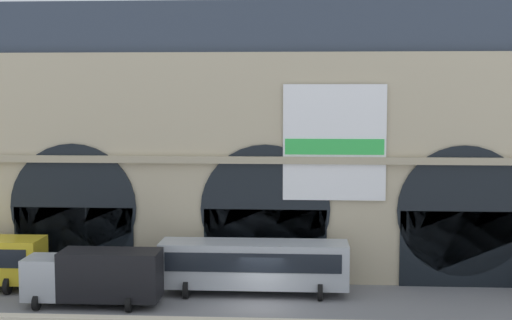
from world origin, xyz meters
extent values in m
plane|color=slate|center=(0.00, 0.00, 0.00)|extent=(200.00, 200.00, 0.00)
cube|color=#BCAD8C|center=(0.00, 7.23, 7.12)|extent=(50.44, 4.45, 14.25)
cube|color=#333D4C|center=(0.00, 7.53, 15.84)|extent=(50.44, 3.85, 3.19)
cube|color=black|center=(-12.01, 4.95, 2.33)|extent=(7.58, 0.20, 4.66)
cylinder|color=black|center=(-12.01, 4.95, 4.66)|extent=(7.98, 0.20, 7.98)
cube|color=black|center=(0.00, 4.95, 2.33)|extent=(7.58, 0.20, 4.66)
cylinder|color=black|center=(0.00, 4.95, 4.66)|extent=(7.98, 0.20, 7.98)
cube|color=black|center=(12.01, 4.95, 2.33)|extent=(7.58, 0.20, 4.66)
cylinder|color=black|center=(12.01, 4.95, 4.66)|extent=(7.98, 0.20, 7.98)
cube|color=white|center=(4.19, 4.83, 8.79)|extent=(6.22, 0.12, 7.03)
cube|color=green|center=(4.19, 4.75, 8.54)|extent=(5.97, 0.04, 0.95)
cube|color=tan|center=(0.00, 4.85, 7.71)|extent=(50.44, 0.50, 0.44)
cylinder|color=black|center=(-14.97, 1.58, 0.50)|extent=(0.28, 1.00, 1.00)
cylinder|color=black|center=(-14.97, 3.83, 0.50)|extent=(0.28, 1.00, 1.00)
cube|color=#ADB2B7|center=(-12.04, -0.35, 1.57)|extent=(2.00, 2.30, 2.30)
cube|color=black|center=(-8.29, -0.35, 1.77)|extent=(5.50, 2.30, 2.70)
cylinder|color=black|center=(-12.14, -1.39, 0.42)|extent=(0.28, 0.84, 0.84)
cylinder|color=black|center=(-12.14, 0.68, 0.42)|extent=(0.28, 0.84, 0.84)
cylinder|color=black|center=(-7.04, -1.39, 0.42)|extent=(0.28, 0.84, 0.84)
cylinder|color=black|center=(-7.04, 0.68, 0.42)|extent=(0.28, 0.84, 0.84)
cube|color=#ADB2B7|center=(-0.54, 2.57, 1.80)|extent=(11.00, 2.50, 2.60)
cube|color=black|center=(-0.54, 1.30, 2.15)|extent=(10.12, 0.04, 1.10)
cylinder|color=black|center=(-4.39, 1.45, 0.50)|extent=(0.28, 1.00, 1.00)
cylinder|color=black|center=(-4.39, 3.70, 0.50)|extent=(0.28, 1.00, 1.00)
cylinder|color=black|center=(3.31, 1.45, 0.50)|extent=(0.28, 1.00, 1.00)
cylinder|color=black|center=(3.31, 3.70, 0.50)|extent=(0.28, 1.00, 1.00)
camera|label=1|loc=(2.21, -39.22, 11.85)|focal=51.10mm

